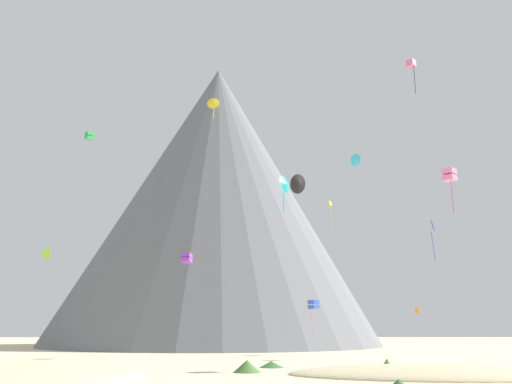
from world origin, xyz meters
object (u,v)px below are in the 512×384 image
object	(u,v)px
kite_cyan_mid	(355,160)
rock_massif	(215,207)
kite_blue_low	(313,305)
kite_teal_mid	(286,184)
kite_pink_mid	(449,175)
bush_far_left	(399,383)
bush_scatter_east	(247,366)
kite_violet_low	(187,258)
kite_yellow_high	(213,103)
bush_near_right	(271,364)
bush_far_right	(387,362)
kite_indigo_mid	(433,227)
kite_orange_low	(417,311)
kite_gold_mid	(331,209)
kite_green_high	(89,136)
kite_magenta_low	(163,296)
kite_black_mid	(299,184)
kite_rainbow_high	(411,64)
kite_lime_low	(46,254)

from	to	relation	value
kite_cyan_mid	rock_massif	bearing A→B (deg)	153.98
kite_blue_low	kite_teal_mid	xyz separation A→B (m)	(-5.71, -22.50, 12.35)
kite_teal_mid	kite_pink_mid	bearing A→B (deg)	-65.16
bush_far_left	kite_cyan_mid	bearing A→B (deg)	83.61
bush_far_left	bush_scatter_east	size ratio (longest dim) A/B	0.46
kite_violet_low	kite_yellow_high	bearing A→B (deg)	148.89
bush_near_right	rock_massif	distance (m)	76.25
bush_far_right	kite_teal_mid	distance (m)	21.63
bush_far_left	kite_violet_low	bearing A→B (deg)	117.79
kite_indigo_mid	kite_orange_low	distance (m)	15.77
kite_gold_mid	kite_green_high	size ratio (longest dim) A/B	3.54
bush_scatter_east	kite_green_high	bearing A→B (deg)	136.64
bush_far_right	kite_cyan_mid	bearing A→B (deg)	158.21
kite_pink_mid	kite_green_high	distance (m)	48.81
kite_magenta_low	kite_green_high	bearing A→B (deg)	121.27
kite_blue_low	kite_gold_mid	distance (m)	19.78
bush_far_left	rock_massif	xyz separation A→B (m)	(-17.95, 85.59, 32.28)
bush_far_left	bush_far_right	bearing A→B (deg)	77.20
bush_near_right	kite_magenta_low	distance (m)	43.21
bush_far_right	kite_black_mid	world-z (taller)	kite_black_mid
kite_blue_low	kite_teal_mid	distance (m)	26.29
bush_far_left	bush_far_right	distance (m)	18.66
kite_rainbow_high	kite_indigo_mid	bearing A→B (deg)	110.21
bush_scatter_east	kite_indigo_mid	size ratio (longest dim) A/B	0.43
bush_far_left	kite_gold_mid	world-z (taller)	kite_gold_mid
rock_massif	bush_far_right	bearing A→B (deg)	-71.86
kite_indigo_mid	kite_yellow_high	size ratio (longest dim) A/B	1.71
kite_lime_low	kite_green_high	xyz separation A→B (m)	(4.30, 0.10, 16.99)
kite_pink_mid	kite_teal_mid	distance (m)	17.82
bush_near_right	kite_teal_mid	xyz separation A→B (m)	(1.87, 1.99, 19.25)
kite_gold_mid	bush_scatter_east	bearing A→B (deg)	-116.44
kite_black_mid	kite_yellow_high	distance (m)	18.10
kite_lime_low	kite_rainbow_high	world-z (taller)	kite_rainbow_high
kite_indigo_mid	kite_magenta_low	xyz separation A→B (m)	(-40.33, 23.57, -8.07)
bush_scatter_east	kite_orange_low	distance (m)	42.02
kite_yellow_high	kite_rainbow_high	bearing A→B (deg)	-13.15
kite_blue_low	kite_pink_mid	distance (m)	30.81
kite_cyan_mid	kite_green_high	world-z (taller)	kite_green_high
rock_massif	kite_gold_mid	xyz separation A→B (m)	(22.50, -34.77, -8.39)
kite_violet_low	kite_green_high	distance (m)	22.50
kite_violet_low	kite_pink_mid	size ratio (longest dim) A/B	0.33
kite_indigo_mid	kite_pink_mid	xyz separation A→B (m)	(-3.78, -16.08, 2.51)
kite_black_mid	kite_pink_mid	size ratio (longest dim) A/B	0.54
bush_far_right	kite_green_high	size ratio (longest dim) A/B	0.74
bush_near_right	kite_yellow_high	world-z (taller)	kite_yellow_high
kite_black_mid	kite_gold_mid	xyz separation A→B (m)	(8.04, 23.03, 2.08)
kite_indigo_mid	kite_pink_mid	world-z (taller)	kite_pink_mid
kite_violet_low	kite_blue_low	distance (m)	20.47
rock_massif	kite_violet_low	distance (m)	53.78
kite_yellow_high	kite_rainbow_high	distance (m)	27.82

